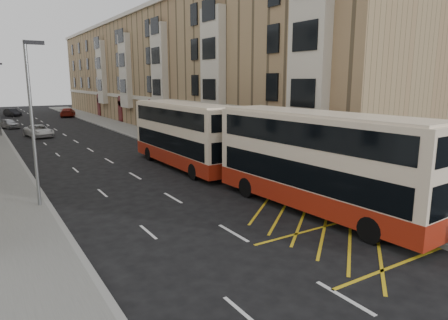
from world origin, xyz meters
TOP-DOWN VIEW (x-y plane):
  - ground at (0.00, 0.00)m, footprint 200.00×200.00m
  - pavement_right at (8.00, 30.00)m, footprint 4.00×120.00m
  - kerb_right at (6.00, 30.00)m, footprint 0.25×120.00m
  - kerb_left at (-6.00, 30.00)m, footprint 0.25×120.00m
  - road_markings at (0.00, 45.00)m, footprint 10.00×110.00m
  - terrace_right at (14.88, 45.38)m, footprint 10.75×79.00m
  - guard_railing at (6.25, 5.75)m, footprint 0.06×6.56m
  - street_lamp_near at (-6.35, 12.00)m, footprint 0.93×0.18m
  - double_decker_front at (5.00, 4.20)m, footprint 3.52×12.28m
  - double_decker_rear at (4.03, 16.73)m, footprint 2.80×11.82m
  - pedestrian_mid at (8.54, 4.55)m, footprint 1.16×1.05m
  - pedestrian_far at (6.39, 3.93)m, footprint 1.00×0.83m
  - white_van at (-2.75, 39.83)m, footprint 2.99×5.13m
  - car_silver at (-4.99, 50.57)m, footprint 2.78×4.01m
  - car_dark at (-3.02, 70.34)m, footprint 2.76×4.32m
  - car_red at (5.15, 64.44)m, footprint 3.58×5.64m

SIDE VIEW (x-z plane):
  - ground at x=0.00m, z-range 0.00..0.00m
  - road_markings at x=0.00m, z-range 0.00..0.01m
  - pavement_right at x=8.00m, z-range 0.00..0.15m
  - kerb_right at x=6.00m, z-range 0.00..0.15m
  - kerb_left at x=-6.00m, z-range 0.00..0.15m
  - car_silver at x=-4.99m, z-range 0.00..1.27m
  - white_van at x=-2.75m, z-range 0.00..1.34m
  - car_dark at x=-3.02m, z-range 0.00..1.35m
  - car_red at x=5.15m, z-range 0.00..1.52m
  - guard_railing at x=6.25m, z-range 0.35..1.36m
  - pedestrian_far at x=6.39m, z-range 0.15..1.75m
  - pedestrian_mid at x=8.54m, z-range 0.15..2.08m
  - double_decker_rear at x=4.03m, z-range 0.04..4.75m
  - double_decker_front at x=5.00m, z-range 0.04..4.88m
  - street_lamp_near at x=-6.35m, z-range 0.64..8.64m
  - terrace_right at x=14.88m, z-range -0.10..15.15m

